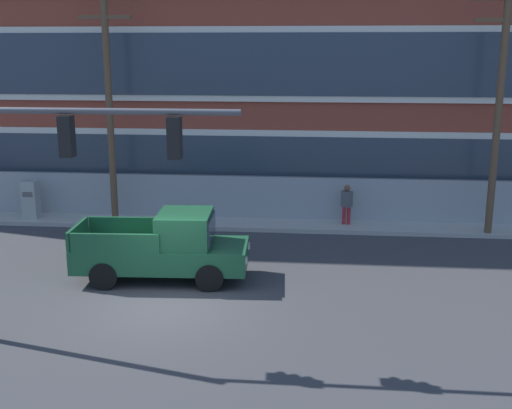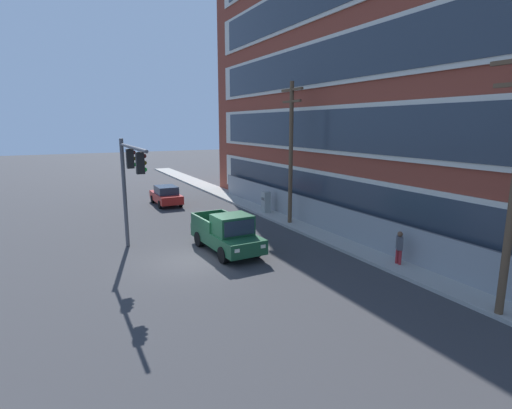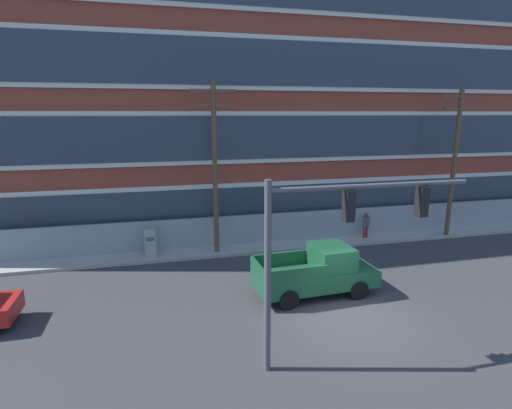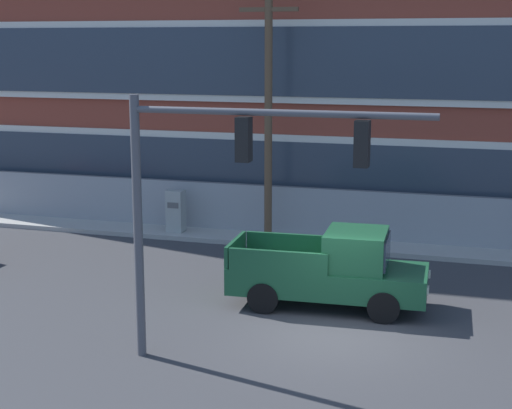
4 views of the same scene
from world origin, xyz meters
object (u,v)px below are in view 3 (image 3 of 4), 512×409
at_px(utility_pole_near_corner, 215,163).
at_px(pedestrian_near_cabinet, 366,224).
at_px(pickup_truck_dark_green, 318,272).
at_px(utility_pole_midblock, 455,157).
at_px(electrical_cabinet, 151,244).
at_px(traffic_signal_mast, 331,233).

relative_size(utility_pole_near_corner, pedestrian_near_cabinet, 5.33).
relative_size(pickup_truck_dark_green, pedestrian_near_cabinet, 3.08).
xyz_separation_m(utility_pole_near_corner, pedestrian_near_cabinet, (8.96, 0.31, -3.97)).
bearing_deg(pedestrian_near_cabinet, pickup_truck_dark_green, -132.23).
distance_m(pickup_truck_dark_green, utility_pole_midblock, 12.61).
bearing_deg(electrical_cabinet, utility_pole_near_corner, -1.30).
height_order(utility_pole_near_corner, electrical_cabinet, utility_pole_near_corner).
relative_size(pickup_truck_dark_green, utility_pole_near_corner, 0.58).
relative_size(traffic_signal_mast, pickup_truck_dark_green, 1.21).
bearing_deg(traffic_signal_mast, pedestrian_near_cabinet, 56.04).
bearing_deg(utility_pole_midblock, electrical_cabinet, 178.58).
bearing_deg(utility_pole_midblock, pickup_truck_dark_green, -152.92).
bearing_deg(utility_pole_near_corner, utility_pole_midblock, -1.45).
xyz_separation_m(utility_pole_midblock, electrical_cabinet, (-17.49, 0.43, -4.06)).
distance_m(utility_pole_midblock, electrical_cabinet, 17.96).
distance_m(pickup_truck_dark_green, utility_pole_near_corner, 7.82).
relative_size(pickup_truck_dark_green, electrical_cabinet, 3.14).
relative_size(electrical_cabinet, pedestrian_near_cabinet, 0.98).
height_order(traffic_signal_mast, utility_pole_midblock, utility_pole_midblock).
bearing_deg(pickup_truck_dark_green, pedestrian_near_cabinet, 47.77).
xyz_separation_m(pickup_truck_dark_green, pedestrian_near_cabinet, (5.56, 6.12, 0.01)).
bearing_deg(traffic_signal_mast, utility_pole_near_corner, 100.53).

